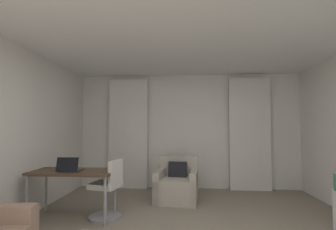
# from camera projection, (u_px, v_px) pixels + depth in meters

# --- Properties ---
(wall_window) EXTENTS (5.12, 0.06, 2.60)m
(wall_window) POSITION_uv_depth(u_px,v_px,m) (188.00, 131.00, 5.56)
(wall_window) COLOR silver
(wall_window) RESTS_ON ground
(ceiling) EXTENTS (5.12, 6.12, 0.06)m
(ceiling) POSITION_uv_depth(u_px,v_px,m) (189.00, 12.00, 2.61)
(ceiling) COLOR white
(ceiling) RESTS_ON wall_left
(curtain_left_panel) EXTENTS (0.90, 0.06, 2.50)m
(curtain_left_panel) POSITION_uv_depth(u_px,v_px,m) (128.00, 133.00, 5.52)
(curtain_left_panel) COLOR silver
(curtain_left_panel) RESTS_ON ground
(curtain_right_panel) EXTENTS (0.90, 0.06, 2.50)m
(curtain_right_panel) POSITION_uv_depth(u_px,v_px,m) (250.00, 133.00, 5.32)
(curtain_right_panel) COLOR silver
(curtain_right_panel) RESTS_ON ground
(armchair) EXTENTS (0.84, 0.86, 0.80)m
(armchair) POSITION_uv_depth(u_px,v_px,m) (177.00, 185.00, 4.57)
(armchair) COLOR #B2A899
(armchair) RESTS_ON ground
(desk) EXTENTS (1.25, 0.58, 0.72)m
(desk) POSITION_uv_depth(u_px,v_px,m) (74.00, 175.00, 3.65)
(desk) COLOR #4C3828
(desk) RESTS_ON ground
(desk_chair) EXTENTS (0.48, 0.48, 0.88)m
(desk_chair) POSITION_uv_depth(u_px,v_px,m) (108.00, 192.00, 3.65)
(desk_chair) COLOR gray
(desk_chair) RESTS_ON ground
(laptop) EXTENTS (0.33, 0.25, 0.22)m
(laptop) POSITION_uv_depth(u_px,v_px,m) (69.00, 168.00, 3.57)
(laptop) COLOR #2D2D33
(laptop) RESTS_ON desk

